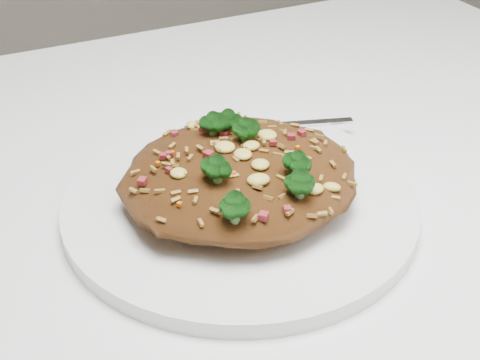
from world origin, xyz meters
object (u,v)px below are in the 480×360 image
object	(u,v)px
plate	(240,202)
fried_rice	(240,167)
dining_table	(149,310)
fork	(278,125)

from	to	relation	value
plate	fried_rice	xyz separation A→B (m)	(-0.00, -0.00, 0.03)
dining_table	plate	distance (m)	0.13
dining_table	fried_rice	size ratio (longest dim) A/B	6.26
plate	fried_rice	world-z (taller)	fried_rice
fried_rice	dining_table	bearing A→B (deg)	171.21
dining_table	plate	bearing A→B (deg)	-8.40
plate	fork	size ratio (longest dim) A/B	1.81
plate	fork	distance (m)	0.12
dining_table	fried_rice	distance (m)	0.16
dining_table	fried_rice	xyz separation A→B (m)	(0.08, -0.01, 0.13)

